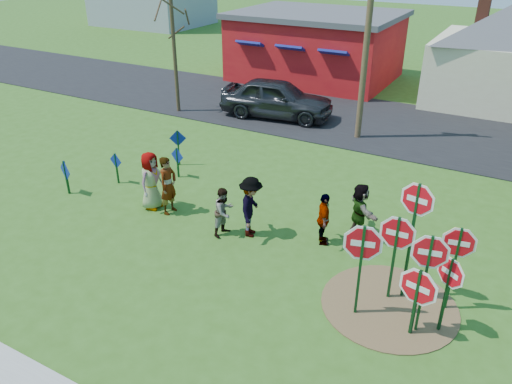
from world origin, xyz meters
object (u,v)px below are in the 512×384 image
stop_sign_b (415,212)px  stop_sign_c (428,263)px  stop_sign_d (458,249)px  person_b (168,185)px  person_a (151,181)px  stop_sign_a (362,251)px  utility_pole (367,35)px  suv (277,98)px

stop_sign_b → stop_sign_c: bearing=-50.4°
stop_sign_b → stop_sign_d: (1.01, 0.04, -0.67)m
stop_sign_d → person_b: stop_sign_d is taller
stop_sign_d → person_b: (-8.49, 0.55, -0.72)m
stop_sign_c → person_a: 8.93m
stop_sign_b → person_b: (-7.49, 0.59, -1.39)m
stop_sign_a → utility_pole: utility_pole is taller
stop_sign_b → suv: stop_sign_b is taller
stop_sign_d → person_a: bearing=166.7°
stop_sign_d → utility_pole: size_ratio=0.28×
person_a → utility_pole: (3.70, 9.23, 3.36)m
stop_sign_a → person_b: stop_sign_a is taller
stop_sign_b → stop_sign_c: 1.30m
stop_sign_b → stop_sign_c: stop_sign_b is taller
suv → stop_sign_b: bearing=-148.0°
person_b → person_a: bearing=91.1°
person_b → stop_sign_b: bearing=-94.0°
stop_sign_d → utility_pole: bearing=109.3°
person_a → suv: (-0.61, 9.95, 0.00)m
person_a → person_b: person_a is taller
stop_sign_c → person_b: bearing=157.2°
stop_sign_b → utility_pole: 10.96m
stop_sign_d → suv: 14.36m
stop_sign_c → utility_pole: bearing=103.5°
stop_sign_d → suv: (-9.78, 10.49, -0.70)m
utility_pole → stop_sign_d: bearing=-60.8°
stop_sign_d → person_a: size_ratio=1.23×
stop_sign_b → person_a: (-8.16, 0.58, -1.38)m
stop_sign_d → stop_sign_b: bearing=172.4°
stop_sign_a → utility_pole: bearing=93.0°
utility_pole → stop_sign_c: bearing=-65.1°
stop_sign_a → suv: 14.16m
stop_sign_c → person_a: size_ratio=1.37×
stop_sign_a → suv: bearing=108.9°
person_b → suv: size_ratio=0.35×
person_b → utility_pole: bearing=-17.7°
stop_sign_a → stop_sign_d: size_ratio=1.07×
stop_sign_c → stop_sign_d: 1.18m
person_a → stop_sign_c: bearing=-102.6°
stop_sign_b → person_b: bearing=-173.7°
person_b → suv: 10.02m
stop_sign_a → person_a: stop_sign_a is taller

